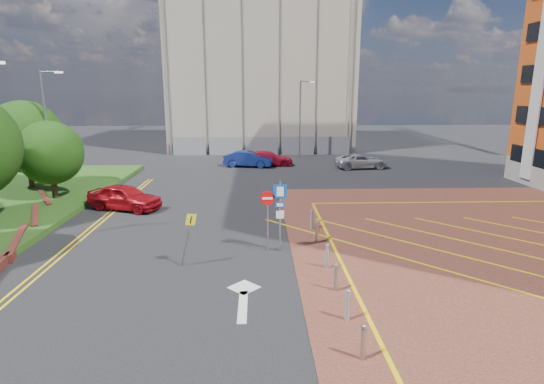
{
  "coord_description": "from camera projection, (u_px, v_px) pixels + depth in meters",
  "views": [
    {
      "loc": [
        -0.46,
        -16.89,
        7.04
      ],
      "look_at": [
        0.24,
        3.69,
        2.07
      ],
      "focal_mm": 28.0,
      "sensor_mm": 36.0,
      "label": 1
    }
  ],
  "objects": [
    {
      "name": "ground",
      "position": [
        269.0,
        259.0,
        18.07
      ],
      "size": [
        140.0,
        140.0,
        0.0
      ],
      "primitive_type": "plane",
      "color": "black",
      "rests_on": "ground"
    },
    {
      "name": "retaining_wall",
      "position": [
        13.0,
        242.0,
        19.58
      ],
      "size": [
        6.06,
        20.33,
        0.4
      ],
      "color": "maroon",
      "rests_on": "ground"
    },
    {
      "name": "tree_c",
      "position": [
        50.0,
        153.0,
        26.6
      ],
      "size": [
        4.0,
        4.0,
        4.9
      ],
      "color": "#3D2B1C",
      "rests_on": "grass_bed"
    },
    {
      "name": "tree_d",
      "position": [
        26.0,
        137.0,
        29.26
      ],
      "size": [
        5.0,
        5.0,
        6.08
      ],
      "color": "#3D2B1C",
      "rests_on": "grass_bed"
    },
    {
      "name": "lamp_left_far",
      "position": [
        48.0,
        127.0,
        28.17
      ],
      "size": [
        1.53,
        0.16,
        8.0
      ],
      "color": "#9EA0A8",
      "rests_on": "grass_bed"
    },
    {
      "name": "lamp_back",
      "position": [
        301.0,
        116.0,
        44.39
      ],
      "size": [
        1.53,
        0.16,
        8.0
      ],
      "color": "#9EA0A8",
      "rests_on": "ground"
    },
    {
      "name": "sign_cluster",
      "position": [
        275.0,
        209.0,
        18.58
      ],
      "size": [
        1.17,
        0.12,
        3.2
      ],
      "color": "#9EA0A8",
      "rests_on": "ground"
    },
    {
      "name": "warning_sign",
      "position": [
        188.0,
        233.0,
        17.06
      ],
      "size": [
        0.72,
        0.41,
        2.25
      ],
      "color": "#9EA0A8",
      "rests_on": "ground"
    },
    {
      "name": "bollard_row",
      "position": [
        330.0,
        264.0,
        16.42
      ],
      "size": [
        0.14,
        11.14,
        0.9
      ],
      "color": "#9EA0A8",
      "rests_on": "forecourt"
    },
    {
      "name": "construction_building",
      "position": [
        261.0,
        58.0,
        54.36
      ],
      "size": [
        21.2,
        19.2,
        22.0
      ],
      "primitive_type": "cube",
      "color": "#ACA18D",
      "rests_on": "ground"
    },
    {
      "name": "construction_fence",
      "position": [
        271.0,
        146.0,
        47.02
      ],
      "size": [
        21.6,
        0.06,
        2.0
      ],
      "primitive_type": "cube",
      "color": "gray",
      "rests_on": "ground"
    },
    {
      "name": "car_red_left",
      "position": [
        125.0,
        197.0,
        25.51
      ],
      "size": [
        4.84,
        3.2,
        1.53
      ],
      "primitive_type": "imported",
      "rotation": [
        0.0,
        0.0,
        1.23
      ],
      "color": "#A60E17",
      "rests_on": "ground"
    },
    {
      "name": "car_blue_back",
      "position": [
        248.0,
        159.0,
        39.72
      ],
      "size": [
        4.76,
        2.43,
        1.5
      ],
      "primitive_type": "imported",
      "rotation": [
        0.0,
        0.0,
        1.38
      ],
      "color": "navy",
      "rests_on": "ground"
    },
    {
      "name": "car_red_back",
      "position": [
        268.0,
        158.0,
        40.42
      ],
      "size": [
        4.7,
        1.95,
        1.36
      ],
      "primitive_type": "imported",
      "rotation": [
        0.0,
        0.0,
        1.58
      ],
      "color": "red",
      "rests_on": "ground"
    },
    {
      "name": "car_silver_back",
      "position": [
        361.0,
        161.0,
        39.02
      ],
      "size": [
        5.04,
        2.75,
        1.34
      ],
      "primitive_type": "imported",
      "rotation": [
        0.0,
        0.0,
        1.68
      ],
      "color": "silver",
      "rests_on": "ground"
    }
  ]
}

